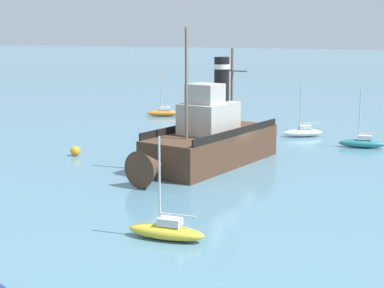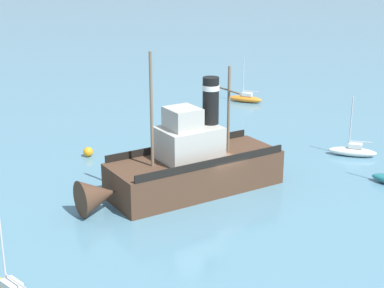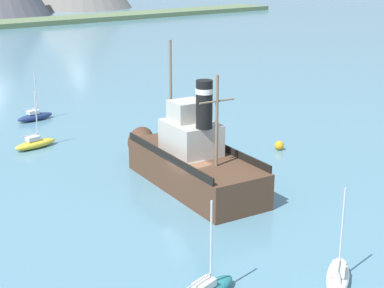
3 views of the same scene
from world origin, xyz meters
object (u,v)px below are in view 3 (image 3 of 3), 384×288
object	(u,v)px
old_tugboat	(190,160)
sailboat_white	(338,275)
sailboat_navy	(35,116)
sailboat_yellow	(35,143)
mooring_buoy	(279,145)

from	to	relation	value
old_tugboat	sailboat_white	world-z (taller)	old_tugboat
sailboat_navy	sailboat_white	size ratio (longest dim) A/B	1.00
sailboat_white	sailboat_navy	bearing A→B (deg)	86.61
sailboat_yellow	sailboat_white	distance (m)	29.88
sailboat_white	mooring_buoy	bearing A→B (deg)	49.82
sailboat_navy	sailboat_white	distance (m)	38.32
old_tugboat	sailboat_navy	bearing A→B (deg)	91.66
old_tugboat	sailboat_navy	world-z (taller)	old_tugboat
old_tugboat	mooring_buoy	world-z (taller)	old_tugboat
old_tugboat	sailboat_white	bearing A→B (deg)	-101.14
sailboat_white	old_tugboat	bearing A→B (deg)	78.86
sailboat_navy	mooring_buoy	bearing A→B (deg)	-62.35
mooring_buoy	old_tugboat	bearing A→B (deg)	-172.81
sailboat_yellow	sailboat_white	xyz separation A→B (m)	(1.71, -29.83, 0.00)
sailboat_navy	sailboat_white	world-z (taller)	same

